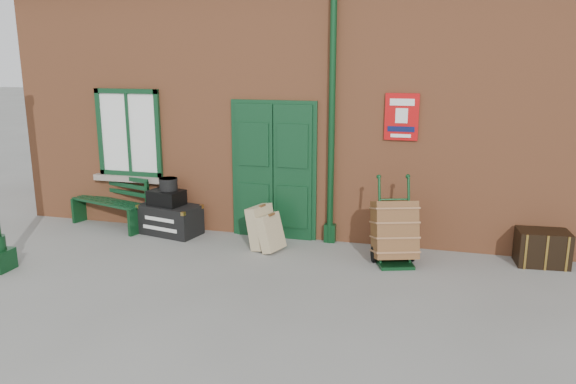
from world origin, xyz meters
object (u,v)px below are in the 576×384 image
(bench, at_px, (112,200))
(dark_trunk, at_px, (542,248))
(porter_trolley, at_px, (394,231))
(houdini_trunk, at_px, (170,219))

(bench, bearing_deg, dark_trunk, 16.11)
(porter_trolley, bearing_deg, dark_trunk, -5.32)
(bench, xyz_separation_m, houdini_trunk, (1.20, -0.16, -0.22))
(houdini_trunk, relative_size, dark_trunk, 1.42)
(houdini_trunk, xyz_separation_m, dark_trunk, (5.83, 0.09, 0.00))
(houdini_trunk, bearing_deg, dark_trunk, 12.88)
(houdini_trunk, bearing_deg, porter_trolley, 5.99)
(houdini_trunk, height_order, porter_trolley, porter_trolley)
(porter_trolley, relative_size, dark_trunk, 1.76)
(houdini_trunk, height_order, dark_trunk, dark_trunk)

